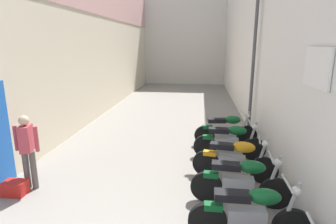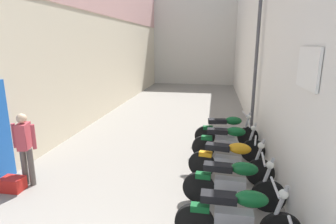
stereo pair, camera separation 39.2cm
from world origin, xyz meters
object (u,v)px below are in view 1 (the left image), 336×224
Objects in this scene: motorcycle_sixth at (226,129)px; pedestrian_mid_alley at (27,147)px; motorcycle_third at (241,180)px; plastic_crate at (15,188)px; street_lamp at (252,44)px; motorcycle_fifth at (230,140)px; motorcycle_fourth at (235,158)px; motorcycle_second at (251,213)px.

motorcycle_sixth is 1.18× the size of pedestrian_mid_alley.
motorcycle_third is 4.27m from pedestrian_mid_alley.
motorcycle_sixth is at bearing 36.86° from plastic_crate.
street_lamp is (5.13, 4.17, 2.79)m from plastic_crate.
motorcycle_third is at bearing -90.00° from motorcycle_fifth.
motorcycle_fourth is at bearing 90.01° from motorcycle_third.
motorcycle_sixth is 4.20× the size of plastic_crate.
motorcycle_fifth is 3.13m from street_lamp.
motorcycle_fifth reaches higher than plastic_crate.
street_lamp is at bearing 69.19° from motorcycle_fifth.
plastic_crate is at bearing -143.14° from motorcycle_sixth.
motorcycle_second and motorcycle_fourth have the same top height.
pedestrian_mid_alley is at bearing -154.43° from motorcycle_fifth.
street_lamp is (4.95, 3.89, 2.01)m from pedestrian_mid_alley.
plastic_crate is at bearing -122.36° from pedestrian_mid_alley.
motorcycle_third is at bearing -89.99° from motorcycle_fourth.
motorcycle_fourth is (-0.00, 1.00, 0.00)m from motorcycle_third.
plastic_crate is (-4.43, -0.16, -0.36)m from motorcycle_third.
motorcycle_fifth is at bearing 25.57° from pedestrian_mid_alley.
motorcycle_sixth is at bearing 90.00° from motorcycle_fourth.
motorcycle_sixth is (-0.00, 4.17, 0.00)m from motorcycle_second.
motorcycle_third is 1.18× the size of pedestrian_mid_alley.
pedestrian_mid_alley is 3.57× the size of plastic_crate.
pedestrian_mid_alley is (-4.25, 1.14, 0.42)m from motorcycle_second.
motorcycle_fifth is at bearing 90.00° from motorcycle_third.
street_lamp reaches higher than pedestrian_mid_alley.
motorcycle_sixth is (0.00, 2.16, 0.00)m from motorcycle_fourth.
motorcycle_fourth is 1.16m from motorcycle_fifth.
motorcycle_third is at bearing 2.01° from plastic_crate.
pedestrian_mid_alley is at bearing -144.45° from motorcycle_sixth.
motorcycle_fourth is at bearing -90.01° from motorcycle_fifth.
motorcycle_fourth is 4.59m from plastic_crate.
motorcycle_fourth and motorcycle_sixth have the same top height.
motorcycle_third and motorcycle_fifth have the same top height.
motorcycle_sixth is 2.67m from street_lamp.
pedestrian_mid_alley is at bearing 164.98° from motorcycle_second.
motorcycle_fifth is 1.00× the size of motorcycle_sixth.
motorcycle_fourth is 1.17× the size of pedestrian_mid_alley.
motorcycle_second is 3.17m from motorcycle_fifth.
motorcycle_third is 4.44m from plastic_crate.
motorcycle_sixth is (-0.00, 3.16, 0.00)m from motorcycle_third.
motorcycle_third is 1.00× the size of motorcycle_fifth.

